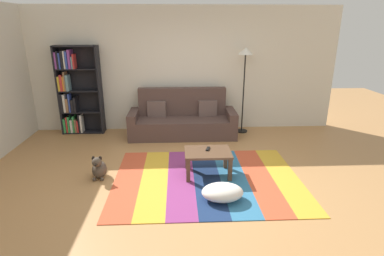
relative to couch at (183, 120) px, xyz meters
name	(u,v)px	position (x,y,z in m)	size (l,w,h in m)	color
ground_plane	(188,178)	(0.05, -2.02, -0.34)	(14.00, 14.00, 0.00)	#B27F4C
back_wall	(184,70)	(0.05, 0.53, 1.01)	(6.80, 0.10, 2.70)	silver
rug	(207,179)	(0.34, -2.08, -0.33)	(2.88, 2.20, 0.01)	#C64C2D
couch	(183,120)	(0.00, 0.00, 0.00)	(2.26, 0.80, 1.00)	#4C3833
bookshelf	(75,92)	(-2.32, 0.28, 0.58)	(0.90, 0.28, 1.90)	black
coffee_table	(208,155)	(0.36, -1.92, 0.00)	(0.73, 0.54, 0.40)	#513826
pouf	(222,192)	(0.50, -2.69, -0.21)	(0.57, 0.41, 0.23)	white
dog	(99,168)	(-1.34, -1.94, -0.18)	(0.22, 0.35, 0.40)	#473D33
standing_lamp	(245,62)	(1.34, 0.16, 1.21)	(0.32, 0.32, 1.85)	black
tv_remote	(208,149)	(0.37, -1.85, 0.08)	(0.04, 0.15, 0.02)	black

